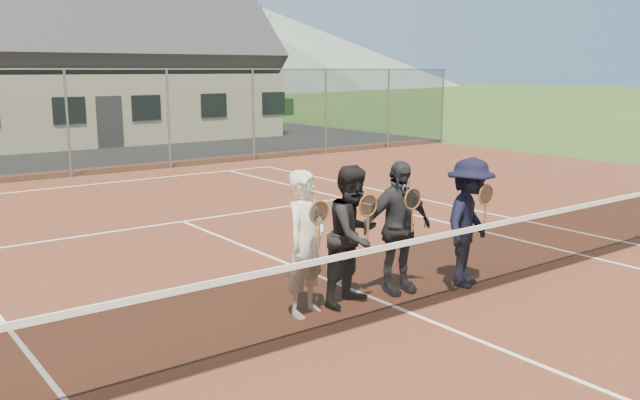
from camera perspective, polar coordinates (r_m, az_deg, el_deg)
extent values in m
plane|color=#2E491A|center=(26.51, -24.31, 3.49)|extent=(220.00, 220.00, 0.00)
cube|color=#562819|center=(8.60, 7.51, -9.48)|extent=(30.00, 30.00, 0.02)
cone|color=#54655B|center=(104.25, -23.29, 14.50)|extent=(120.00, 120.00, 22.00)
cone|color=slate|center=(117.66, -5.96, 12.85)|extent=(90.00, 90.00, 14.00)
cube|color=white|center=(18.74, -18.76, 1.24)|extent=(10.97, 0.06, 0.01)
cube|color=white|center=(12.89, 25.28, -3.45)|extent=(0.06, 23.77, 0.01)
cube|color=white|center=(11.73, 22.11, -4.56)|extent=(0.06, 23.77, 0.01)
cube|color=white|center=(13.71, -11.50, -1.79)|extent=(8.23, 0.06, 0.01)
cube|color=white|center=(8.59, 7.52, -9.38)|extent=(0.06, 12.80, 0.01)
cube|color=black|center=(8.45, 7.59, -6.49)|extent=(11.60, 0.02, 0.88)
cube|color=white|center=(8.32, 7.67, -3.53)|extent=(11.60, 0.03, 0.07)
cylinder|color=slate|center=(20.10, -20.48, 6.00)|extent=(0.07, 0.07, 3.00)
cylinder|color=slate|center=(21.15, -12.63, 6.63)|extent=(0.07, 0.07, 3.00)
cylinder|color=slate|center=(22.54, -5.63, 7.09)|extent=(0.07, 0.07, 3.00)
cylinder|color=slate|center=(24.23, 0.49, 7.41)|extent=(0.07, 0.07, 3.00)
cylinder|color=slate|center=(26.16, 5.77, 7.62)|extent=(0.07, 0.07, 3.00)
cylinder|color=slate|center=(28.27, 10.29, 7.75)|extent=(0.07, 0.07, 3.00)
cube|color=black|center=(20.10, -20.48, 6.00)|extent=(30.00, 0.03, 3.00)
cylinder|color=slate|center=(20.04, -20.77, 10.27)|extent=(30.00, 0.04, 0.04)
cube|color=beige|center=(31.30, -18.98, 7.44)|extent=(15.00, 8.00, 2.80)
pyramid|color=#2D2D33|center=(31.37, -19.48, 15.20)|extent=(15.60, 8.20, 4.10)
cube|color=#2D2D33|center=(27.37, -17.29, 6.28)|extent=(1.00, 0.06, 2.00)
cube|color=black|center=(26.87, -20.37, 7.08)|extent=(1.20, 0.06, 1.00)
cube|color=black|center=(27.87, -14.42, 7.53)|extent=(1.20, 0.06, 1.00)
cube|color=black|center=(29.16, -8.93, 7.88)|extent=(1.20, 0.06, 1.00)
cube|color=black|center=(30.68, -3.93, 8.13)|extent=(1.20, 0.06, 1.00)
cylinder|color=#352313|center=(42.58, -12.50, 9.26)|extent=(0.22, 0.22, 3.85)
cylinder|color=#342313|center=(45.40, -5.51, 9.55)|extent=(0.22, 0.22, 3.85)
imported|color=silver|center=(8.22, -1.20, -3.69)|extent=(0.76, 0.63, 1.80)
torus|color=brown|center=(7.91, -0.07, -1.07)|extent=(0.29, 0.02, 0.29)
cylinder|color=black|center=(7.91, -0.07, -1.07)|extent=(0.25, 0.00, 0.25)
cylinder|color=brown|center=(7.97, -0.07, -3.04)|extent=(0.03, 0.03, 0.32)
imported|color=black|center=(8.64, 2.86, -2.97)|extent=(1.02, 0.89, 1.80)
torus|color=brown|center=(8.35, 4.07, -0.46)|extent=(0.29, 0.02, 0.29)
cylinder|color=black|center=(8.35, 4.07, -0.46)|extent=(0.25, 0.00, 0.25)
cylinder|color=brown|center=(8.41, 4.04, -2.33)|extent=(0.03, 0.03, 0.32)
imported|color=#28272D|center=(9.11, 6.55, -2.30)|extent=(1.11, 0.58, 1.80)
torus|color=brown|center=(8.83, 7.81, 0.10)|extent=(0.29, 0.02, 0.29)
cylinder|color=black|center=(8.83, 7.81, 0.10)|extent=(0.25, 0.00, 0.25)
cylinder|color=brown|center=(8.89, 7.76, -1.67)|extent=(0.03, 0.03, 0.32)
imported|color=black|center=(9.55, 12.45, -1.88)|extent=(1.33, 1.08, 1.80)
torus|color=brown|center=(9.30, 13.82, 0.42)|extent=(0.29, 0.02, 0.29)
cylinder|color=black|center=(9.30, 13.82, 0.42)|extent=(0.25, 0.00, 0.25)
cylinder|color=brown|center=(9.35, 13.74, -1.26)|extent=(0.03, 0.03, 0.32)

